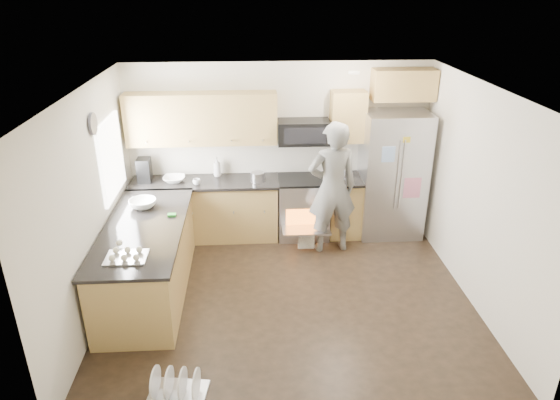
{
  "coord_description": "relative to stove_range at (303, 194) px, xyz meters",
  "views": [
    {
      "loc": [
        -0.42,
        -5.23,
        3.67
      ],
      "look_at": [
        -0.07,
        0.5,
        1.12
      ],
      "focal_mm": 32.0,
      "sensor_mm": 36.0,
      "label": 1
    }
  ],
  "objects": [
    {
      "name": "room_shell",
      "position": [
        -0.39,
        -1.68,
        1.0
      ],
      "size": [
        4.54,
        4.04,
        2.62
      ],
      "color": "beige",
      "rests_on": "ground"
    },
    {
      "name": "peninsula",
      "position": [
        -2.1,
        -1.44,
        -0.21
      ],
      "size": [
        0.96,
        2.36,
        1.04
      ],
      "color": "#A78342",
      "rests_on": "ground"
    },
    {
      "name": "dish_rack",
      "position": [
        -1.54,
        -3.27,
        -0.59
      ],
      "size": [
        0.6,
        0.51,
        0.34
      ],
      "rotation": [
        0.0,
        0.0,
        -0.14
      ],
      "color": "#B7B7BC",
      "rests_on": "ground"
    },
    {
      "name": "refrigerator",
      "position": [
        1.34,
        0.01,
        0.28
      ],
      "size": [
        0.94,
        0.75,
        1.92
      ],
      "rotation": [
        0.0,
        0.0,
        0.0
      ],
      "color": "#B7B7BC",
      "rests_on": "ground"
    },
    {
      "name": "ground",
      "position": [
        -0.35,
        -1.69,
        -0.68
      ],
      "size": [
        4.5,
        4.5,
        0.0
      ],
      "primitive_type": "plane",
      "color": "black",
      "rests_on": "ground"
    },
    {
      "name": "stove_range",
      "position": [
        0.0,
        0.0,
        0.0
      ],
      "size": [
        0.76,
        0.97,
        1.79
      ],
      "color": "#B7B7BC",
      "rests_on": "ground"
    },
    {
      "name": "person",
      "position": [
        0.36,
        -0.49,
        0.29
      ],
      "size": [
        0.76,
        0.55,
        1.93
      ],
      "primitive_type": "imported",
      "rotation": [
        0.0,
        0.0,
        3.27
      ],
      "color": "slate",
      "rests_on": "ground"
    },
    {
      "name": "back_cabinet_run",
      "position": [
        -0.94,
        0.05,
        0.29
      ],
      "size": [
        4.45,
        0.64,
        2.5
      ],
      "color": "#A78342",
      "rests_on": "ground"
    }
  ]
}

